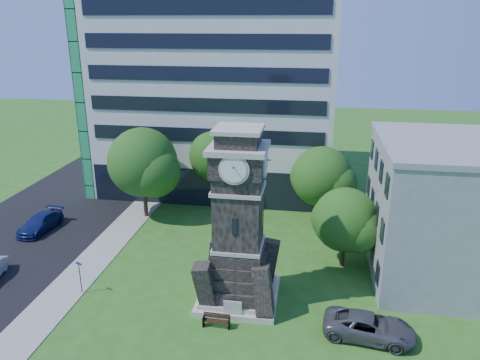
% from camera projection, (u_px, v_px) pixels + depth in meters
% --- Properties ---
extents(ground, '(160.00, 160.00, 0.00)m').
position_uv_depth(ground, '(190.00, 311.00, 31.37)').
color(ground, '#285A19').
rests_on(ground, ground).
extents(sidewalk, '(3.00, 70.00, 0.06)m').
position_uv_depth(sidewalk, '(91.00, 263.00, 37.44)').
color(sidewalk, gray).
rests_on(sidewalk, ground).
extents(clock_tower, '(5.40, 5.40, 12.22)m').
position_uv_depth(clock_tower, '(239.00, 230.00, 31.07)').
color(clock_tower, '#BAB1A2').
rests_on(clock_tower, ground).
extents(office_tall, '(26.20, 15.11, 28.60)m').
position_uv_depth(office_tall, '(218.00, 61.00, 51.36)').
color(office_tall, silver).
rests_on(office_tall, ground).
extents(office_low, '(15.20, 12.20, 10.40)m').
position_uv_depth(office_low, '(480.00, 212.00, 34.18)').
color(office_low, '#929497').
rests_on(office_low, ground).
extents(car_street_north, '(2.54, 5.32, 1.50)m').
position_uv_depth(car_street_north, '(40.00, 223.00, 43.11)').
color(car_street_north, navy).
rests_on(car_street_north, ground).
extents(car_east_lot, '(5.84, 3.29, 1.54)m').
position_uv_depth(car_east_lot, '(369.00, 327.00, 28.50)').
color(car_east_lot, '#505156').
rests_on(car_east_lot, ground).
extents(park_bench, '(1.75, 0.47, 0.91)m').
position_uv_depth(park_bench, '(216.00, 320.00, 29.62)').
color(park_bench, black).
rests_on(park_bench, ground).
extents(street_sign, '(0.60, 0.06, 2.49)m').
position_uv_depth(street_sign, '(80.00, 273.00, 32.95)').
color(street_sign, black).
rests_on(street_sign, ground).
extents(tree_nw, '(7.34, 6.67, 8.94)m').
position_uv_depth(tree_nw, '(144.00, 165.00, 44.74)').
color(tree_nw, '#332114').
rests_on(tree_nw, ground).
extents(tree_nc, '(6.25, 5.68, 8.23)m').
position_uv_depth(tree_nc, '(217.00, 157.00, 48.09)').
color(tree_nc, '#332114').
rests_on(tree_nc, ground).
extents(tree_ne, '(6.29, 5.72, 7.39)m').
position_uv_depth(tree_ne, '(322.00, 178.00, 44.03)').
color(tree_ne, '#332114').
rests_on(tree_ne, ground).
extents(tree_east, '(5.49, 4.99, 6.46)m').
position_uv_depth(tree_east, '(346.00, 222.00, 35.92)').
color(tree_east, '#332114').
rests_on(tree_east, ground).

